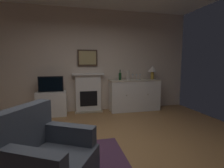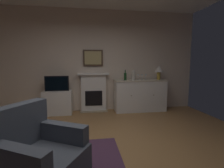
{
  "view_description": "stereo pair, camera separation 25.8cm",
  "coord_description": "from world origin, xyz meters",
  "px_view_note": "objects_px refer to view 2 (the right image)",
  "views": [
    {
      "loc": [
        -0.45,
        -2.35,
        1.38
      ],
      "look_at": [
        0.27,
        0.66,
        1.0
      ],
      "focal_mm": 27.46,
      "sensor_mm": 36.0,
      "label": 1
    },
    {
      "loc": [
        -0.2,
        -2.4,
        1.38
      ],
      "look_at": [
        0.27,
        0.66,
        1.0
      ],
      "focal_mm": 27.46,
      "sensor_mm": 36.0,
      "label": 2
    }
  ],
  "objects_px": {
    "framed_picture": "(93,58)",
    "sideboard_cabinet": "(140,95)",
    "tv_cabinet": "(58,102)",
    "armchair": "(38,155)",
    "tv_set": "(57,83)",
    "wine_bottle": "(125,76)",
    "wine_glass_right": "(146,76)",
    "vase_decorative": "(133,75)",
    "wine_glass_center": "(142,76)",
    "fireplace_unit": "(94,92)",
    "wine_glass_left": "(138,76)",
    "table_lamp": "(159,70)"
  },
  "relations": [
    {
      "from": "fireplace_unit",
      "to": "framed_picture",
      "type": "distance_m",
      "value": 0.98
    },
    {
      "from": "fireplace_unit",
      "to": "armchair",
      "type": "xyz_separation_m",
      "value": [
        -0.75,
        -3.0,
        -0.17
      ]
    },
    {
      "from": "tv_cabinet",
      "to": "vase_decorative",
      "type": "bearing_deg",
      "value": -1.79
    },
    {
      "from": "tv_set",
      "to": "wine_glass_right",
      "type": "bearing_deg",
      "value": -0.6
    },
    {
      "from": "vase_decorative",
      "to": "tv_set",
      "type": "height_order",
      "value": "vase_decorative"
    },
    {
      "from": "table_lamp",
      "to": "wine_glass_center",
      "type": "height_order",
      "value": "table_lamp"
    },
    {
      "from": "sideboard_cabinet",
      "to": "table_lamp",
      "type": "xyz_separation_m",
      "value": [
        0.55,
        0.0,
        0.73
      ]
    },
    {
      "from": "wine_glass_right",
      "to": "tv_set",
      "type": "distance_m",
      "value": 2.46
    },
    {
      "from": "fireplace_unit",
      "to": "wine_glass_left",
      "type": "bearing_deg",
      "value": -9.37
    },
    {
      "from": "framed_picture",
      "to": "tv_set",
      "type": "distance_m",
      "value": 1.21
    },
    {
      "from": "wine_bottle",
      "to": "tv_set",
      "type": "height_order",
      "value": "wine_bottle"
    },
    {
      "from": "wine_glass_right",
      "to": "vase_decorative",
      "type": "bearing_deg",
      "value": -177.45
    },
    {
      "from": "wine_bottle",
      "to": "wine_glass_right",
      "type": "xyz_separation_m",
      "value": [
        0.58,
        -0.05,
        0.01
      ]
    },
    {
      "from": "fireplace_unit",
      "to": "sideboard_cabinet",
      "type": "bearing_deg",
      "value": -7.61
    },
    {
      "from": "framed_picture",
      "to": "fireplace_unit",
      "type": "bearing_deg",
      "value": -90.0
    },
    {
      "from": "fireplace_unit",
      "to": "wine_glass_right",
      "type": "xyz_separation_m",
      "value": [
        1.47,
        -0.21,
        0.48
      ]
    },
    {
      "from": "wine_glass_right",
      "to": "tv_cabinet",
      "type": "bearing_deg",
      "value": 178.86
    },
    {
      "from": "sideboard_cabinet",
      "to": "wine_glass_left",
      "type": "distance_m",
      "value": 0.58
    },
    {
      "from": "framed_picture",
      "to": "vase_decorative",
      "type": "distance_m",
      "value": 1.24
    },
    {
      "from": "vase_decorative",
      "to": "wine_glass_center",
      "type": "bearing_deg",
      "value": 0.34
    },
    {
      "from": "tv_set",
      "to": "vase_decorative",
      "type": "bearing_deg",
      "value": -1.15
    },
    {
      "from": "wine_bottle",
      "to": "table_lamp",
      "type": "bearing_deg",
      "value": -1.0
    },
    {
      "from": "wine_glass_left",
      "to": "tv_set",
      "type": "distance_m",
      "value": 2.24
    },
    {
      "from": "sideboard_cabinet",
      "to": "framed_picture",
      "type": "bearing_deg",
      "value": 170.47
    },
    {
      "from": "tv_cabinet",
      "to": "tv_set",
      "type": "xyz_separation_m",
      "value": [
        -0.0,
        -0.02,
        0.52
      ]
    },
    {
      "from": "fireplace_unit",
      "to": "sideboard_cabinet",
      "type": "xyz_separation_m",
      "value": [
        1.33,
        -0.18,
        -0.1
      ]
    },
    {
      "from": "framed_picture",
      "to": "wine_glass_right",
      "type": "xyz_separation_m",
      "value": [
        1.47,
        -0.26,
        -0.5
      ]
    },
    {
      "from": "table_lamp",
      "to": "wine_glass_right",
      "type": "relative_size",
      "value": 2.42
    },
    {
      "from": "tv_cabinet",
      "to": "armchair",
      "type": "height_order",
      "value": "armchair"
    },
    {
      "from": "wine_glass_left",
      "to": "wine_bottle",
      "type": "bearing_deg",
      "value": 172.64
    },
    {
      "from": "armchair",
      "to": "wine_glass_center",
      "type": "bearing_deg",
      "value": 52.76
    },
    {
      "from": "wine_glass_center",
      "to": "framed_picture",
      "type": "bearing_deg",
      "value": 168.76
    },
    {
      "from": "table_lamp",
      "to": "wine_glass_center",
      "type": "xyz_separation_m",
      "value": [
        -0.51,
        -0.05,
        -0.16
      ]
    },
    {
      "from": "wine_bottle",
      "to": "wine_glass_right",
      "type": "height_order",
      "value": "wine_bottle"
    },
    {
      "from": "table_lamp",
      "to": "wine_bottle",
      "type": "bearing_deg",
      "value": 179.0
    },
    {
      "from": "framed_picture",
      "to": "wine_glass_left",
      "type": "xyz_separation_m",
      "value": [
        1.25,
        -0.25,
        -0.5
      ]
    },
    {
      "from": "armchair",
      "to": "vase_decorative",
      "type": "bearing_deg",
      "value": 56.24
    },
    {
      "from": "tv_set",
      "to": "fireplace_unit",
      "type": "bearing_deg",
      "value": 10.77
    },
    {
      "from": "wine_glass_center",
      "to": "wine_glass_right",
      "type": "height_order",
      "value": "same"
    },
    {
      "from": "framed_picture",
      "to": "sideboard_cabinet",
      "type": "xyz_separation_m",
      "value": [
        1.33,
        -0.22,
        -1.07
      ]
    },
    {
      "from": "wine_glass_left",
      "to": "wine_glass_center",
      "type": "distance_m",
      "value": 0.11
    },
    {
      "from": "framed_picture",
      "to": "wine_glass_right",
      "type": "height_order",
      "value": "framed_picture"
    },
    {
      "from": "wine_glass_right",
      "to": "tv_cabinet",
      "type": "relative_size",
      "value": 0.22
    },
    {
      "from": "wine_bottle",
      "to": "vase_decorative",
      "type": "xyz_separation_m",
      "value": [
        0.22,
        -0.07,
        0.03
      ]
    },
    {
      "from": "wine_bottle",
      "to": "armchair",
      "type": "height_order",
      "value": "wine_bottle"
    },
    {
      "from": "tv_cabinet",
      "to": "wine_bottle",
      "type": "bearing_deg",
      "value": 0.07
    },
    {
      "from": "wine_glass_left",
      "to": "vase_decorative",
      "type": "distance_m",
      "value": 0.15
    },
    {
      "from": "sideboard_cabinet",
      "to": "table_lamp",
      "type": "relative_size",
      "value": 3.7
    },
    {
      "from": "framed_picture",
      "to": "table_lamp",
      "type": "bearing_deg",
      "value": -6.76
    },
    {
      "from": "sideboard_cabinet",
      "to": "tv_set",
      "type": "distance_m",
      "value": 2.33
    }
  ]
}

